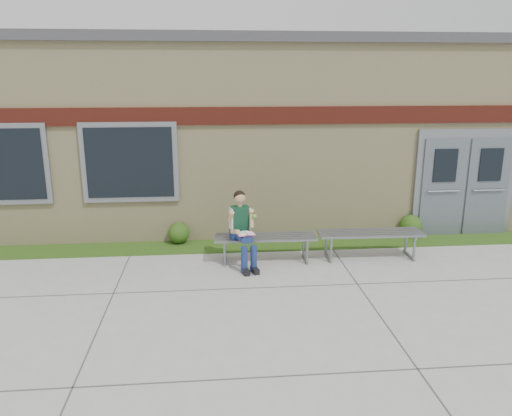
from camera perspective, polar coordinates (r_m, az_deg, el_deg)
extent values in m
plane|color=#9E9E99|center=(7.93, 5.50, -10.37)|extent=(80.00, 80.00, 0.00)
cube|color=#244713|center=(10.30, 2.85, -4.16)|extent=(16.00, 0.80, 0.02)
cube|color=beige|center=(13.18, 0.88, 8.95)|extent=(16.00, 6.00, 4.00)
cube|color=#3F3F42|center=(13.13, 0.92, 18.10)|extent=(16.20, 6.20, 0.20)
cube|color=maroon|center=(10.13, 2.74, 10.52)|extent=(16.00, 0.06, 0.35)
cube|color=slate|center=(10.26, -14.21, 5.07)|extent=(1.90, 0.08, 1.60)
cube|color=black|center=(10.22, -14.25, 5.03)|extent=(1.70, 0.04, 1.40)
cube|color=slate|center=(11.58, 22.69, 2.68)|extent=(2.20, 0.08, 2.30)
cube|color=#565F67|center=(11.33, 20.52, 2.12)|extent=(0.92, 0.06, 2.10)
cube|color=#565F67|center=(11.80, 24.90, 2.15)|extent=(0.92, 0.06, 2.10)
cube|color=slate|center=(9.28, 1.07, -3.33)|extent=(1.90, 0.58, 0.04)
cube|color=slate|center=(9.31, -3.59, -4.96)|extent=(0.06, 0.53, 0.43)
cube|color=slate|center=(9.47, 5.63, -4.66)|extent=(0.06, 0.53, 0.43)
cube|color=slate|center=(9.69, 12.92, -2.79)|extent=(1.98, 0.60, 0.04)
cube|color=slate|center=(9.56, 8.32, -4.50)|extent=(0.06, 0.55, 0.45)
cube|color=slate|center=(10.04, 17.13, -4.07)|extent=(0.06, 0.55, 0.45)
cube|color=navy|center=(9.16, -1.89, -2.94)|extent=(0.38, 0.31, 0.16)
cube|color=#0E3627|center=(9.05, -1.87, -1.17)|extent=(0.35, 0.26, 0.45)
sphere|color=tan|center=(8.94, -1.87, 1.20)|extent=(0.25, 0.25, 0.20)
sphere|color=black|center=(8.96, -1.91, 1.35)|extent=(0.26, 0.26, 0.21)
cylinder|color=navy|center=(8.90, -1.94, -3.36)|extent=(0.24, 0.43, 0.15)
cylinder|color=navy|center=(8.95, -0.87, -3.24)|extent=(0.24, 0.43, 0.15)
cylinder|color=navy|center=(8.81, -1.35, -5.93)|extent=(0.12, 0.12, 0.49)
cylinder|color=navy|center=(8.86, -0.27, -5.80)|extent=(0.12, 0.12, 0.49)
cube|color=black|center=(8.82, -1.21, -7.25)|extent=(0.15, 0.27, 0.10)
cube|color=black|center=(8.87, -0.13, -7.12)|extent=(0.15, 0.27, 0.10)
cylinder|color=tan|center=(8.93, -2.89, -1.02)|extent=(0.14, 0.23, 0.26)
cylinder|color=tan|center=(9.04, -0.64, -0.81)|extent=(0.14, 0.23, 0.26)
cube|color=white|center=(8.79, -1.18, -2.92)|extent=(0.34, 0.28, 0.01)
cube|color=#CA4B73|center=(8.79, -1.18, -3.00)|extent=(0.35, 0.29, 0.01)
sphere|color=#69A92D|center=(8.92, -0.19, -0.95)|extent=(0.08, 0.08, 0.08)
sphere|color=#244713|center=(10.40, -8.82, -2.83)|extent=(0.43, 0.43, 0.43)
sphere|color=#244713|center=(11.20, 17.26, -1.93)|extent=(0.47, 0.47, 0.47)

